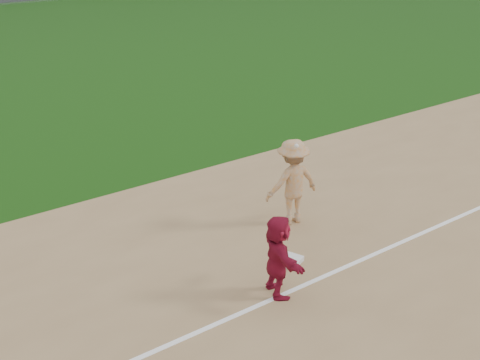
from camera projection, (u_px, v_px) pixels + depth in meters
ground at (284, 265)px, 11.93m from camera, size 160.00×160.00×0.00m
foul_line at (311, 282)px, 11.33m from camera, size 60.00×0.10×0.01m
first_base at (289, 260)px, 11.95m from camera, size 0.60×0.60×0.10m
base_runner at (278, 256)px, 10.70m from camera, size 0.89×1.53×1.57m
first_base_play at (292, 182)px, 13.16m from camera, size 1.35×1.25×2.23m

